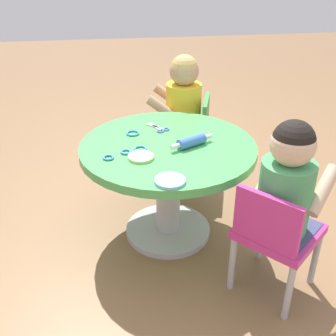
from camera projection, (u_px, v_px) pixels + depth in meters
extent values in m
plane|color=olive|center=(168.00, 232.00, 2.17)|extent=(10.00, 10.00, 0.00)
cylinder|color=silver|center=(168.00, 229.00, 2.16)|extent=(0.44, 0.44, 0.03)
cylinder|color=silver|center=(168.00, 194.00, 2.05)|extent=(0.12, 0.12, 0.47)
cylinder|color=#4CB259|center=(168.00, 148.00, 1.93)|extent=(0.83, 0.83, 0.04)
cylinder|color=#B7B7BC|center=(315.00, 258.00, 1.78)|extent=(0.03, 0.03, 0.28)
cylinder|color=#B7B7BC|center=(262.00, 234.00, 1.93)|extent=(0.03, 0.03, 0.28)
cylinder|color=#B7B7BC|center=(289.00, 292.00, 1.61)|extent=(0.03, 0.03, 0.28)
cylinder|color=#B7B7BC|center=(232.00, 263.00, 1.75)|extent=(0.03, 0.03, 0.28)
cube|color=#CC338C|center=(279.00, 231.00, 1.69)|extent=(0.42, 0.42, 0.04)
cube|color=#CC338C|center=(267.00, 221.00, 1.54)|extent=(0.22, 0.20, 0.22)
cube|color=#3F4772|center=(279.00, 231.00, 1.69)|extent=(0.38, 0.38, 0.04)
cylinder|color=#4CA566|center=(284.00, 196.00, 1.61)|extent=(0.21, 0.21, 0.30)
sphere|color=beige|center=(293.00, 144.00, 1.50)|extent=(0.17, 0.17, 0.17)
sphere|color=black|center=(293.00, 141.00, 1.49)|extent=(0.16, 0.16, 0.16)
cylinder|color=beige|center=(323.00, 190.00, 1.60)|extent=(0.18, 0.19, 0.17)
cylinder|color=beige|center=(272.00, 173.00, 1.72)|extent=(0.18, 0.19, 0.17)
cylinder|color=#B7B7BC|center=(166.00, 147.00, 2.75)|extent=(0.03, 0.03, 0.28)
cylinder|color=#B7B7BC|center=(159.00, 165.00, 2.52)|extent=(0.03, 0.03, 0.28)
cylinder|color=#B7B7BC|center=(205.00, 150.00, 2.71)|extent=(0.03, 0.03, 0.28)
cylinder|color=#B7B7BC|center=(201.00, 168.00, 2.48)|extent=(0.03, 0.03, 0.28)
cube|color=green|center=(183.00, 135.00, 2.54)|extent=(0.37, 0.37, 0.04)
cube|color=green|center=(206.00, 117.00, 2.46)|extent=(0.27, 0.10, 0.22)
cube|color=#3F4772|center=(183.00, 134.00, 2.54)|extent=(0.33, 0.34, 0.04)
cylinder|color=yellow|center=(184.00, 108.00, 2.46)|extent=(0.21, 0.21, 0.30)
sphere|color=tan|center=(184.00, 71.00, 2.35)|extent=(0.17, 0.17, 0.17)
sphere|color=tan|center=(184.00, 69.00, 2.34)|extent=(0.16, 0.16, 0.16)
cylinder|color=tan|center=(170.00, 98.00, 2.55)|extent=(0.12, 0.22, 0.17)
cylinder|color=tan|center=(164.00, 110.00, 2.36)|extent=(0.12, 0.22, 0.17)
cylinder|color=#3F72CC|center=(192.00, 141.00, 1.89)|extent=(0.11, 0.15, 0.05)
cylinder|color=white|center=(175.00, 146.00, 1.84)|extent=(0.04, 0.05, 0.02)
cylinder|color=white|center=(207.00, 137.00, 1.93)|extent=(0.04, 0.05, 0.02)
cube|color=silver|center=(155.00, 127.00, 2.09)|extent=(0.09, 0.09, 0.01)
cube|color=silver|center=(155.00, 127.00, 2.09)|extent=(0.11, 0.05, 0.01)
torus|color=#3F72CC|center=(166.00, 129.00, 2.06)|extent=(0.05, 0.05, 0.01)
torus|color=#3F72CC|center=(160.00, 131.00, 2.04)|extent=(0.05, 0.05, 0.01)
cylinder|color=#B2E58C|center=(141.00, 157.00, 1.79)|extent=(0.12, 0.12, 0.01)
cylinder|color=#8CCCF2|center=(170.00, 181.00, 1.61)|extent=(0.13, 0.13, 0.01)
torus|color=#3F99D8|center=(133.00, 133.00, 2.02)|extent=(0.07, 0.07, 0.01)
torus|color=#3F99D8|center=(140.00, 149.00, 1.86)|extent=(0.06, 0.06, 0.01)
torus|color=#3F99D8|center=(126.00, 152.00, 1.84)|extent=(0.05, 0.05, 0.01)
torus|color=#3F99D8|center=(108.00, 157.00, 1.79)|extent=(0.05, 0.05, 0.01)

